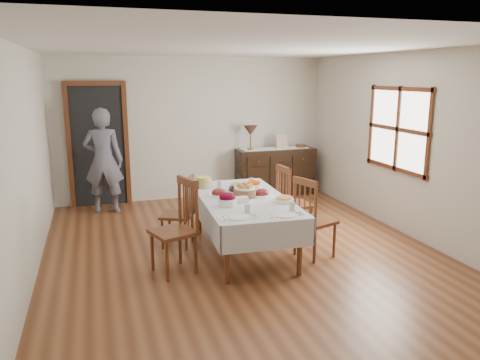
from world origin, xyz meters
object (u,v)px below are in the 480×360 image
object	(u,v)px
chair_left_near	(177,226)
table_lamp	(250,131)
chair_right_near	(312,217)
sideboard	(275,172)
person	(103,157)
chair_left_far	(181,211)
chair_right_far	(292,201)
dining_table	(243,204)

from	to	relation	value
chair_left_near	table_lamp	world-z (taller)	table_lamp
chair_right_near	table_lamp	size ratio (longest dim) A/B	2.26
sideboard	person	world-z (taller)	person
chair_left_far	chair_right_far	distance (m)	1.59
chair_right_near	chair_left_far	bearing A→B (deg)	40.63
chair_left_far	sideboard	bearing A→B (deg)	161.07
chair_left_near	chair_right_near	distance (m)	1.70
chair_right_near	sideboard	xyz separation A→B (m)	(0.75, 3.13, -0.08)
dining_table	table_lamp	bearing A→B (deg)	72.32
chair_right_near	sideboard	size ratio (longest dim) A/B	0.69
dining_table	person	size ratio (longest dim) A/B	1.16
chair_left_near	person	world-z (taller)	person
dining_table	chair_left_near	world-z (taller)	chair_left_near
dining_table	sideboard	xyz separation A→B (m)	(1.52, 2.69, -0.19)
dining_table	person	distance (m)	2.97
dining_table	chair_right_far	distance (m)	0.94
chair_left_far	sideboard	size ratio (longest dim) A/B	0.64
table_lamp	chair_right_near	bearing A→B (deg)	-94.15
chair_left_near	chair_right_far	distance (m)	1.93
chair_right_far	sideboard	bearing A→B (deg)	-20.66
chair_left_near	chair_left_far	world-z (taller)	chair_left_near
chair_right_far	table_lamp	bearing A→B (deg)	-8.19
chair_right_near	person	size ratio (longest dim) A/B	0.55
chair_right_far	person	bearing A→B (deg)	46.13
chair_left_far	sideboard	xyz separation A→B (m)	(2.26, 2.24, -0.04)
table_lamp	chair_left_near	bearing A→B (deg)	-122.33
chair_left_near	sideboard	bearing A→B (deg)	122.48
chair_left_far	chair_right_near	bearing A→B (deg)	85.85
chair_left_far	person	distance (m)	2.24
dining_table	table_lamp	size ratio (longest dim) A/B	4.74
sideboard	person	distance (m)	3.22
chair_right_far	sideboard	world-z (taller)	chair_right_far
chair_left_far	table_lamp	distance (m)	2.92
person	table_lamp	distance (m)	2.68
chair_left_near	table_lamp	bearing A→B (deg)	128.74
sideboard	table_lamp	world-z (taller)	table_lamp
dining_table	chair_right_near	bearing A→B (deg)	-26.89
chair_left_near	table_lamp	xyz separation A→B (m)	(1.92, 3.04, 0.69)
chair_right_near	person	bearing A→B (deg)	21.18
chair_left_near	chair_right_far	xyz separation A→B (m)	(1.77, 0.75, -0.04)
dining_table	person	world-z (taller)	person
chair_left_far	chair_right_near	size ratio (longest dim) A/B	0.93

